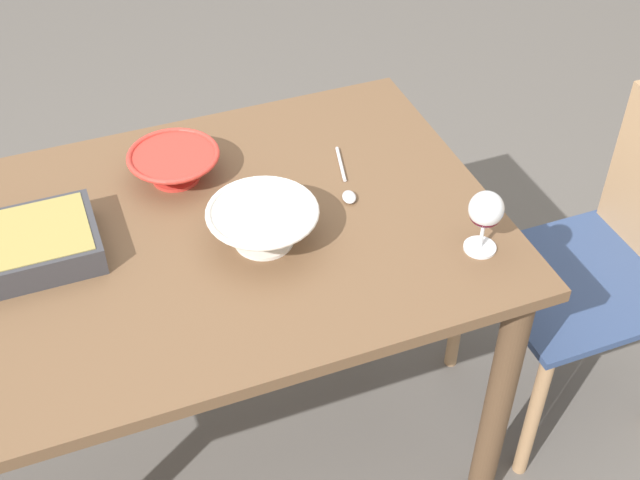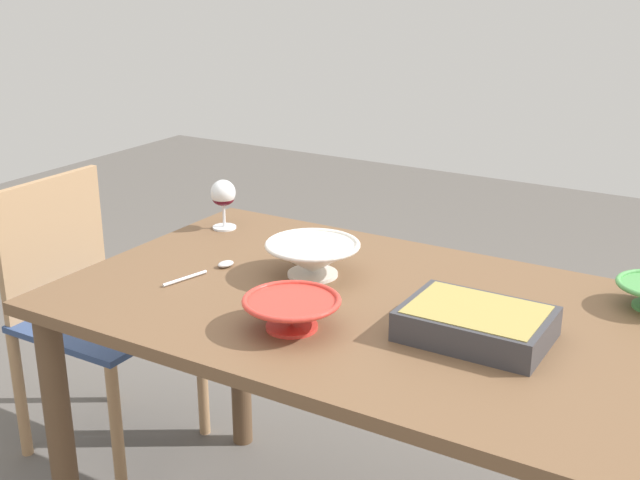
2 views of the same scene
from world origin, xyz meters
TOP-DOWN VIEW (x-y plane):
  - dining_table at (0.00, 0.00)m, footprint 1.42×0.84m
  - chair at (1.07, -0.14)m, footprint 0.45×0.42m
  - wine_glass at (0.60, -0.25)m, footprint 0.07×0.07m
  - casserole_dish at (-0.26, 0.05)m, footprint 0.29×0.21m
  - mixing_bowl at (0.08, 0.20)m, footprint 0.20×0.20m
  - small_bowl at (0.20, -0.07)m, footprint 0.23×0.23m
  - serving_spoon at (0.42, 0.03)m, footprint 0.07×0.21m

SIDE VIEW (x-z plane):
  - chair at x=1.07m, z-range 0.04..0.91m
  - dining_table at x=0.00m, z-range 0.27..1.05m
  - serving_spoon at x=0.42m, z-range 0.77..0.79m
  - casserole_dish at x=-0.26m, z-range 0.78..0.84m
  - mixing_bowl at x=0.08m, z-range 0.78..0.85m
  - small_bowl at x=0.20m, z-range 0.78..0.86m
  - wine_glass at x=0.60m, z-range 0.80..0.94m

